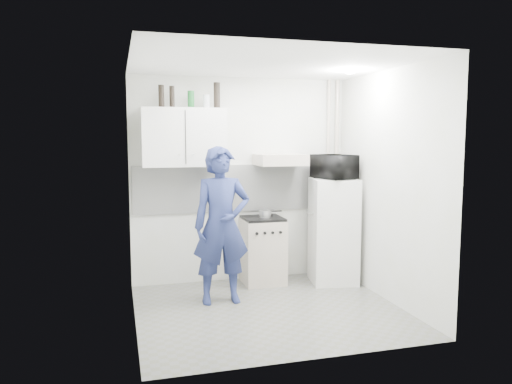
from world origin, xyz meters
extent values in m
plane|color=#606060|center=(0.00, 0.00, 0.00)|extent=(2.80, 2.80, 0.00)
plane|color=white|center=(0.00, 0.00, 2.60)|extent=(2.80, 2.80, 0.00)
plane|color=silver|center=(0.00, 1.25, 1.30)|extent=(2.80, 0.00, 2.80)
plane|color=silver|center=(-1.40, 0.00, 1.30)|extent=(0.00, 2.60, 2.60)
plane|color=silver|center=(1.40, 0.00, 1.30)|extent=(0.00, 2.60, 2.60)
imported|color=navy|center=(-0.43, 0.40, 0.88)|extent=(0.64, 0.42, 1.75)
cube|color=#BAAC9B|center=(0.22, 1.00, 0.41)|extent=(0.51, 0.51, 0.82)
cube|color=white|center=(1.10, 0.79, 0.67)|extent=(0.64, 0.64, 1.33)
cube|color=black|center=(0.22, 1.00, 0.83)|extent=(0.49, 0.49, 0.03)
cylinder|color=silver|center=(0.25, 0.99, 0.89)|extent=(0.16, 0.16, 0.09)
imported|color=black|center=(1.10, 0.79, 1.48)|extent=(0.62, 0.49, 0.30)
cylinder|color=black|center=(-1.01, 1.07, 2.33)|extent=(0.07, 0.07, 0.26)
cylinder|color=black|center=(-0.88, 1.07, 2.33)|extent=(0.06, 0.06, 0.25)
cylinder|color=#144C1E|center=(-0.65, 1.07, 2.30)|extent=(0.08, 0.08, 0.20)
cylinder|color=#B2B7BC|center=(-0.47, 1.07, 2.28)|extent=(0.08, 0.08, 0.16)
cylinder|color=black|center=(-0.34, 1.07, 2.36)|extent=(0.08, 0.08, 0.31)
cube|color=white|center=(-0.75, 1.07, 1.85)|extent=(1.00, 0.35, 0.70)
cube|color=#BAAC9B|center=(0.45, 1.00, 1.57)|extent=(0.60, 0.50, 0.14)
cube|color=white|center=(0.00, 1.24, 1.20)|extent=(2.74, 0.03, 0.60)
cylinder|color=#BAAC9B|center=(1.30, 1.17, 1.30)|extent=(0.05, 0.05, 2.60)
cylinder|color=#BAAC9B|center=(1.18, 1.17, 1.30)|extent=(0.04, 0.04, 2.60)
cylinder|color=white|center=(1.00, 0.20, 2.57)|extent=(0.10, 0.10, 0.02)
camera|label=1|loc=(-1.53, -4.97, 1.86)|focal=35.00mm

